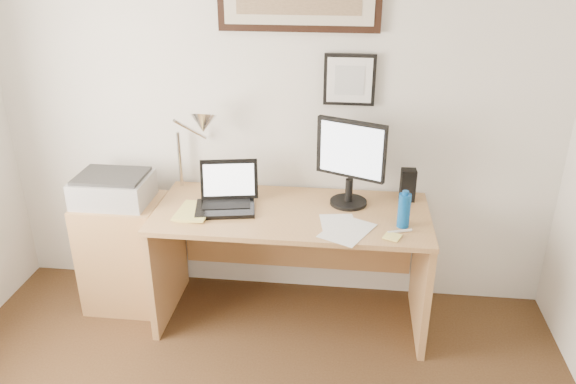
# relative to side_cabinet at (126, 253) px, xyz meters

# --- Properties ---
(wall_back) EXTENTS (3.50, 0.02, 2.50)m
(wall_back) POSITION_rel_side_cabinet_xyz_m (0.92, 0.32, 0.89)
(wall_back) COLOR white
(wall_back) RESTS_ON ground
(side_cabinet) EXTENTS (0.50, 0.40, 0.73)m
(side_cabinet) POSITION_rel_side_cabinet_xyz_m (0.00, 0.00, 0.00)
(side_cabinet) COLOR #AD7B48
(side_cabinet) RESTS_ON floor
(water_bottle) EXTENTS (0.07, 0.07, 0.19)m
(water_bottle) POSITION_rel_side_cabinet_xyz_m (1.70, -0.17, 0.48)
(water_bottle) COLOR #0B4C99
(water_bottle) RESTS_ON desk
(bottle_cap) EXTENTS (0.03, 0.03, 0.02)m
(bottle_cap) POSITION_rel_side_cabinet_xyz_m (1.70, -0.17, 0.59)
(bottle_cap) COLOR #0B4C99
(bottle_cap) RESTS_ON water_bottle
(speaker) EXTENTS (0.09, 0.08, 0.20)m
(speaker) POSITION_rel_side_cabinet_xyz_m (1.75, 0.19, 0.48)
(speaker) COLOR black
(speaker) RESTS_ON desk
(paper_sheet_a) EXTENTS (0.23, 0.30, 0.00)m
(paper_sheet_a) POSITION_rel_side_cabinet_xyz_m (1.35, -0.19, 0.39)
(paper_sheet_a) COLOR white
(paper_sheet_a) RESTS_ON desk
(paper_sheet_b) EXTENTS (0.33, 0.37, 0.00)m
(paper_sheet_b) POSITION_rel_side_cabinet_xyz_m (1.40, -0.26, 0.39)
(paper_sheet_b) COLOR white
(paper_sheet_b) RESTS_ON desk
(sticky_pad) EXTENTS (0.11, 0.11, 0.01)m
(sticky_pad) POSITION_rel_side_cabinet_xyz_m (1.64, -0.30, 0.39)
(sticky_pad) COLOR #FCED77
(sticky_pad) RESTS_ON desk
(marker_pen) EXTENTS (0.14, 0.06, 0.02)m
(marker_pen) POSITION_rel_side_cabinet_xyz_m (1.68, -0.24, 0.39)
(marker_pen) COLOR white
(marker_pen) RESTS_ON desk
(book) EXTENTS (0.20, 0.27, 0.02)m
(book) POSITION_rel_side_cabinet_xyz_m (0.42, -0.14, 0.39)
(book) COLOR #E3D66A
(book) RESTS_ON desk
(desk) EXTENTS (1.60, 0.70, 0.75)m
(desk) POSITION_rel_side_cabinet_xyz_m (1.07, 0.04, 0.15)
(desk) COLOR #AD7B48
(desk) RESTS_ON floor
(laptop) EXTENTS (0.38, 0.35, 0.26)m
(laptop) POSITION_rel_side_cabinet_xyz_m (0.68, -0.03, 0.44)
(laptop) COLOR black
(laptop) RESTS_ON desk
(lcd_monitor) EXTENTS (0.40, 0.22, 0.52)m
(lcd_monitor) POSITION_rel_side_cabinet_xyz_m (1.40, 0.08, 0.68)
(lcd_monitor) COLOR black
(lcd_monitor) RESTS_ON desk
(printer) EXTENTS (0.44, 0.34, 0.18)m
(printer) POSITION_rel_side_cabinet_xyz_m (-0.02, -0.00, 0.45)
(printer) COLOR #A3A3A5
(printer) RESTS_ON side_cabinet
(desk_lamp) EXTENTS (0.29, 0.27, 0.53)m
(desk_lamp) POSITION_rel_side_cabinet_xyz_m (0.51, 0.13, 0.82)
(desk_lamp) COLOR silver
(desk_lamp) RESTS_ON desk
(picture_small) EXTENTS (0.30, 0.03, 0.30)m
(picture_small) POSITION_rel_side_cabinet_xyz_m (1.37, 0.29, 1.09)
(picture_small) COLOR black
(picture_small) RESTS_ON wall_back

